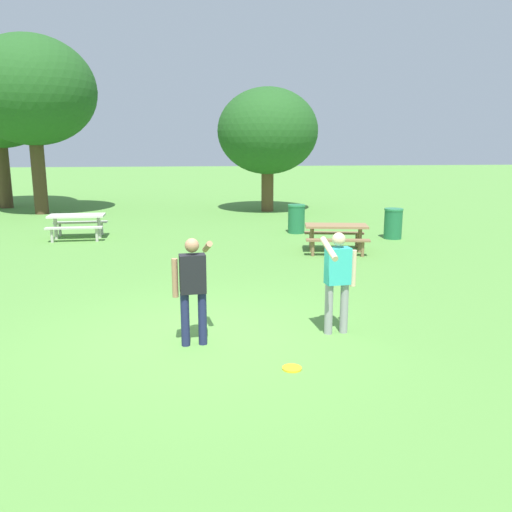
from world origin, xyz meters
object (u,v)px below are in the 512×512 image
(person_thrower, at_px, (338,275))
(trash_can_further_along, at_px, (296,219))
(person_catcher, at_px, (193,283))
(picnic_table_far, at_px, (77,221))
(picnic_table_near, at_px, (336,232))
(frisbee, at_px, (292,368))
(tree_slender_mid, at_px, (268,132))
(tree_far_right, at_px, (32,91))
(trash_can_beside_table, at_px, (393,224))

(person_thrower, xyz_separation_m, trash_can_further_along, (1.19, 9.48, -0.48))
(person_catcher, relative_size, picnic_table_far, 0.94)
(person_thrower, height_order, person_catcher, same)
(trash_can_further_along, bearing_deg, picnic_table_near, -81.41)
(person_thrower, distance_m, person_catcher, 2.27)
(person_catcher, relative_size, frisbee, 6.17)
(frisbee, distance_m, tree_slender_mid, 17.02)
(picnic_table_near, xyz_separation_m, trash_can_further_along, (-0.49, 3.24, -0.08))
(person_thrower, height_order, tree_far_right, tree_far_right)
(trash_can_further_along, distance_m, tree_slender_mid, 6.52)
(frisbee, bearing_deg, tree_slender_mid, 83.25)
(picnic_table_far, relative_size, tree_far_right, 0.24)
(person_thrower, bearing_deg, person_catcher, -174.60)
(person_catcher, relative_size, tree_far_right, 0.23)
(frisbee, xyz_separation_m, trash_can_beside_table, (4.98, 9.35, 0.47))
(frisbee, xyz_separation_m, picnic_table_far, (-4.95, 10.49, 0.55))
(tree_far_right, bearing_deg, trash_can_beside_table, -30.37)
(picnic_table_near, xyz_separation_m, picnic_table_far, (-7.58, 2.98, 0.00))
(picnic_table_near, distance_m, tree_slender_mid, 9.51)
(tree_slender_mid, bearing_deg, person_catcher, -101.91)
(person_catcher, xyz_separation_m, trash_can_beside_table, (6.29, 8.30, -0.48))
(tree_slender_mid, bearing_deg, person_thrower, -93.77)
(person_catcher, relative_size, trash_can_beside_table, 1.71)
(person_thrower, bearing_deg, trash_can_beside_table, 63.51)
(person_catcher, bearing_deg, tree_slender_mid, 78.09)
(person_catcher, distance_m, trash_can_further_along, 10.30)
(trash_can_further_along, bearing_deg, picnic_table_far, -177.91)
(frisbee, xyz_separation_m, tree_far_right, (-7.75, 16.81, 5.02))
(picnic_table_far, relative_size, trash_can_further_along, 1.82)
(trash_can_beside_table, distance_m, tree_slender_mid, 8.35)
(person_thrower, relative_size, picnic_table_near, 0.86)
(picnic_table_near, bearing_deg, tree_slender_mid, 94.23)
(tree_slender_mid, bearing_deg, frisbee, -96.75)
(picnic_table_far, bearing_deg, tree_slender_mid, 41.23)
(frisbee, relative_size, trash_can_beside_table, 0.28)
(person_thrower, bearing_deg, trash_can_further_along, 82.87)
(person_catcher, relative_size, picnic_table_near, 0.86)
(trash_can_beside_table, relative_size, tree_far_right, 0.13)
(person_thrower, xyz_separation_m, person_catcher, (-2.26, -0.21, 0.00))
(person_catcher, distance_m, tree_far_right, 17.51)
(person_thrower, xyz_separation_m, tree_slender_mid, (1.01, 15.28, 2.49))
(trash_can_beside_table, bearing_deg, trash_can_further_along, 153.86)
(picnic_table_near, relative_size, picnic_table_far, 1.10)
(tree_far_right, xyz_separation_m, tree_slender_mid, (9.71, -0.26, -1.59))
(frisbee, xyz_separation_m, picnic_table_near, (2.63, 7.51, 0.55))
(tree_far_right, bearing_deg, tree_slender_mid, -1.56)
(person_thrower, height_order, frisbee, person_thrower)
(frisbee, distance_m, trash_can_further_along, 10.97)
(frisbee, bearing_deg, picnic_table_far, 115.28)
(picnic_table_near, bearing_deg, person_catcher, -121.37)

